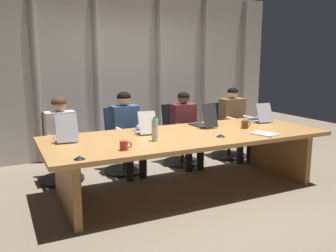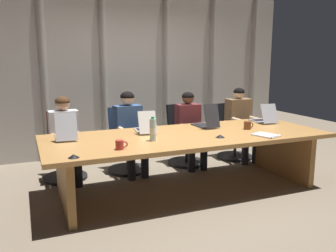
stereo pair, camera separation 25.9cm
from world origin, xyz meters
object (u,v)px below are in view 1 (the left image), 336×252
Objects in this scene: spiral_notepad at (265,134)px; person_left_mid at (127,128)px; person_center at (186,125)px; office_chair_center at (180,141)px; office_chair_right_mid at (227,137)px; water_bottle_primary at (155,130)px; laptop_center at (204,122)px; person_left_end at (62,135)px; coffee_mug_far at (124,145)px; conference_mic_left_side at (221,135)px; office_chair_left_mid at (123,148)px; coffee_mug_near at (245,124)px; laptop_left_mid at (144,128)px; laptop_right_mid at (258,118)px; laptop_left_end at (66,135)px; conference_mic_middle at (79,158)px; office_chair_left_end at (61,155)px; person_right_mid at (235,119)px.

person_left_mid is at bearing 113.85° from spiral_notepad.
office_chair_center is at bearing -174.65° from person_center.
water_bottle_primary reaches higher than office_chair_right_mid.
laptop_center is 0.38× the size of person_left_end.
person_left_mid is at bearing 87.09° from water_bottle_primary.
coffee_mug_far reaches higher than conference_mic_left_side.
office_chair_left_mid is 1.80m from coffee_mug_near.
laptop_left_mid reaches higher than office_chair_right_mid.
laptop_left_end is at bearing 93.78° from laptop_right_mid.
coffee_mug_near is at bearing 6.32° from water_bottle_primary.
coffee_mug_far is 1.19× the size of conference_mic_left_side.
conference_mic_left_side is at bearing 7.57° from conference_mic_middle.
laptop_left_end reaches higher than office_chair_left_end.
office_chair_left_mid reaches higher than spiral_notepad.
coffee_mug_far is (0.45, -0.74, -0.01)m from laptop_left_end.
laptop_left_end reaches higher than spiral_notepad.
laptop_left_end is at bearing 3.35° from office_chair_left_end.
laptop_left_mid is (0.98, 0.01, -0.01)m from laptop_left_end.
office_chair_left_mid is 7.17× the size of coffee_mug_far.
person_left_end reaches higher than coffee_mug_near.
person_right_mid is at bearing -74.56° from laptop_left_end.
person_center is 2.44m from conference_mic_middle.
person_center reaches higher than laptop_left_end.
office_chair_left_mid is 2.07m from spiral_notepad.
laptop_center reaches higher than laptop_left_end.
person_left_end is (-2.75, -0.16, 0.31)m from office_chair_right_mid.
conference_mic_middle is at bearing 138.50° from laptop_left_mid.
office_chair_right_mid is at bearing 51.19° from spiral_notepad.
office_chair_left_end is at bearing 124.04° from water_bottle_primary.
water_bottle_primary reaches higher than office_chair_left_mid.
coffee_mug_near is 1.29× the size of conference_mic_middle.
laptop_left_mid is 1.08× the size of laptop_right_mid.
coffee_mug_near is at bearing 11.95° from coffee_mug_far.
laptop_center reaches higher than office_chair_right_mid.
person_left_mid reaches higher than coffee_mug_near.
person_right_mid reaches higher than conference_mic_left_side.
laptop_left_mid is 0.40× the size of person_right_mid.
coffee_mug_far is at bearing 15.91° from conference_mic_middle.
office_chair_right_mid is at bearing 29.98° from conference_mic_middle.
person_left_end is 0.98× the size of person_right_mid.
office_chair_left_end reaches higher than coffee_mug_near.
laptop_left_mid is 0.50× the size of office_chair_center.
office_chair_left_end is 1.02× the size of office_chair_right_mid.
person_left_mid reaches higher than person_center.
office_chair_left_mid is at bearing 10.24° from laptop_left_mid.
coffee_mug_far is (-2.36, -0.74, -0.01)m from laptop_right_mid.
person_left_mid is 1.04× the size of person_center.
person_left_mid is 4.27× the size of water_bottle_primary.
laptop_right_mid is at bearing 58.39° from person_center.
person_left_end is 8.14× the size of coffee_mug_near.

